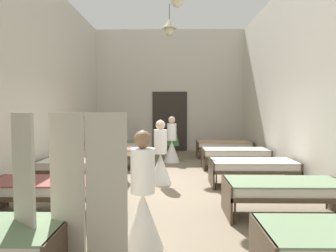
{
  "coord_description": "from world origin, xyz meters",
  "views": [
    {
      "loc": [
        0.11,
        -6.61,
        1.75
      ],
      "look_at": [
        0.0,
        0.73,
        1.3
      ],
      "focal_mm": 31.66,
      "sensor_mm": 36.0,
      "label": 1
    }
  ],
  "objects_px": {
    "bed_right_row_4": "(224,145)",
    "potted_plant": "(172,136)",
    "bed_left_row_4": "(115,145)",
    "bed_left_row_1": "(48,188)",
    "bed_right_row_2": "(253,166)",
    "bed_right_row_3": "(235,153)",
    "bed_right_row_1": "(285,189)",
    "nurse_mid_aisle": "(143,206)",
    "privacy_screen": "(66,196)",
    "nurse_near_aisle": "(172,146)",
    "bed_left_row_3": "(103,153)",
    "nurse_far_aisle": "(160,161)",
    "bed_left_row_2": "(83,166)"
  },
  "relations": [
    {
      "from": "bed_left_row_3",
      "to": "bed_right_row_3",
      "type": "height_order",
      "value": "same"
    },
    {
      "from": "bed_left_row_1",
      "to": "potted_plant",
      "type": "bearing_deg",
      "value": 68.41
    },
    {
      "from": "bed_right_row_2",
      "to": "bed_right_row_4",
      "type": "height_order",
      "value": "same"
    },
    {
      "from": "bed_right_row_2",
      "to": "bed_left_row_4",
      "type": "height_order",
      "value": "same"
    },
    {
      "from": "bed_right_row_2",
      "to": "bed_left_row_3",
      "type": "bearing_deg",
      "value": 153.86
    },
    {
      "from": "bed_right_row_4",
      "to": "bed_right_row_3",
      "type": "bearing_deg",
      "value": -90.0
    },
    {
      "from": "nurse_near_aisle",
      "to": "nurse_mid_aisle",
      "type": "height_order",
      "value": "same"
    },
    {
      "from": "nurse_far_aisle",
      "to": "privacy_screen",
      "type": "relative_size",
      "value": 0.87
    },
    {
      "from": "bed_right_row_4",
      "to": "bed_left_row_4",
      "type": "bearing_deg",
      "value": 180.0
    },
    {
      "from": "privacy_screen",
      "to": "bed_left_row_1",
      "type": "bearing_deg",
      "value": 138.65
    },
    {
      "from": "nurse_mid_aisle",
      "to": "bed_right_row_2",
      "type": "bearing_deg",
      "value": 122.26
    },
    {
      "from": "bed_right_row_1",
      "to": "bed_right_row_3",
      "type": "distance_m",
      "value": 3.77
    },
    {
      "from": "bed_left_row_2",
      "to": "bed_right_row_4",
      "type": "bearing_deg",
      "value": 44.47
    },
    {
      "from": "bed_left_row_2",
      "to": "nurse_near_aisle",
      "type": "xyz_separation_m",
      "value": [
        2.01,
        2.86,
        0.09
      ]
    },
    {
      "from": "bed_right_row_2",
      "to": "nurse_far_aisle",
      "type": "relative_size",
      "value": 1.28
    },
    {
      "from": "bed_right_row_1",
      "to": "bed_right_row_2",
      "type": "height_order",
      "value": "same"
    },
    {
      "from": "bed_right_row_3",
      "to": "bed_left_row_3",
      "type": "bearing_deg",
      "value": 180.0
    },
    {
      "from": "bed_right_row_2",
      "to": "nurse_far_aisle",
      "type": "bearing_deg",
      "value": 176.79
    },
    {
      "from": "bed_right_row_3",
      "to": "bed_left_row_4",
      "type": "distance_m",
      "value": 4.28
    },
    {
      "from": "privacy_screen",
      "to": "potted_plant",
      "type": "bearing_deg",
      "value": 101.71
    },
    {
      "from": "bed_left_row_3",
      "to": "nurse_far_aisle",
      "type": "height_order",
      "value": "nurse_far_aisle"
    },
    {
      "from": "bed_right_row_1",
      "to": "bed_right_row_2",
      "type": "distance_m",
      "value": 1.88
    },
    {
      "from": "bed_right_row_2",
      "to": "nurse_mid_aisle",
      "type": "relative_size",
      "value": 1.28
    },
    {
      "from": "bed_right_row_2",
      "to": "bed_right_row_3",
      "type": "relative_size",
      "value": 1.0
    },
    {
      "from": "nurse_near_aisle",
      "to": "nurse_mid_aisle",
      "type": "relative_size",
      "value": 1.0
    },
    {
      "from": "bed_right_row_4",
      "to": "potted_plant",
      "type": "height_order",
      "value": "potted_plant"
    },
    {
      "from": "bed_left_row_1",
      "to": "bed_right_row_1",
      "type": "bearing_deg",
      "value": 0.0
    },
    {
      "from": "bed_left_row_3",
      "to": "nurse_mid_aisle",
      "type": "distance_m",
      "value": 5.17
    },
    {
      "from": "bed_right_row_3",
      "to": "bed_left_row_4",
      "type": "bearing_deg",
      "value": 153.86
    },
    {
      "from": "bed_right_row_1",
      "to": "potted_plant",
      "type": "distance_m",
      "value": 5.45
    },
    {
      "from": "bed_right_row_2",
      "to": "bed_left_row_4",
      "type": "bearing_deg",
      "value": 135.53
    },
    {
      "from": "bed_left_row_4",
      "to": "bed_left_row_1",
      "type": "bearing_deg",
      "value": -90.0
    },
    {
      "from": "bed_left_row_4",
      "to": "privacy_screen",
      "type": "xyz_separation_m",
      "value": [
        0.95,
        -7.44,
        0.41
      ]
    },
    {
      "from": "bed_right_row_1",
      "to": "potted_plant",
      "type": "bearing_deg",
      "value": 109.43
    },
    {
      "from": "bed_left_row_3",
      "to": "nurse_mid_aisle",
      "type": "relative_size",
      "value": 1.28
    },
    {
      "from": "potted_plant",
      "to": "nurse_near_aisle",
      "type": "bearing_deg",
      "value": -93.22
    },
    {
      "from": "bed_right_row_4",
      "to": "nurse_near_aisle",
      "type": "xyz_separation_m",
      "value": [
        -1.83,
        -0.91,
        0.09
      ]
    },
    {
      "from": "bed_left_row_1",
      "to": "nurse_near_aisle",
      "type": "distance_m",
      "value": 5.16
    },
    {
      "from": "nurse_mid_aisle",
      "to": "bed_right_row_3",
      "type": "bearing_deg",
      "value": 134.17
    },
    {
      "from": "bed_left_row_1",
      "to": "nurse_mid_aisle",
      "type": "relative_size",
      "value": 1.28
    },
    {
      "from": "bed_left_row_3",
      "to": "nurse_mid_aisle",
      "type": "height_order",
      "value": "nurse_mid_aisle"
    },
    {
      "from": "bed_right_row_2",
      "to": "bed_right_row_3",
      "type": "bearing_deg",
      "value": 90.0
    },
    {
      "from": "bed_right_row_1",
      "to": "nurse_mid_aisle",
      "type": "distance_m",
      "value": 2.45
    },
    {
      "from": "bed_right_row_1",
      "to": "bed_left_row_4",
      "type": "bearing_deg",
      "value": 124.18
    },
    {
      "from": "nurse_mid_aisle",
      "to": "bed_left_row_1",
      "type": "bearing_deg",
      "value": -145.82
    },
    {
      "from": "nurse_far_aisle",
      "to": "privacy_screen",
      "type": "height_order",
      "value": "privacy_screen"
    },
    {
      "from": "bed_left_row_2",
      "to": "bed_right_row_2",
      "type": "relative_size",
      "value": 1.0
    },
    {
      "from": "bed_left_row_3",
      "to": "bed_left_row_4",
      "type": "xyz_separation_m",
      "value": [
        0.0,
        1.88,
        0.0
      ]
    },
    {
      "from": "bed_right_row_3",
      "to": "nurse_mid_aisle",
      "type": "relative_size",
      "value": 1.28
    },
    {
      "from": "bed_right_row_1",
      "to": "bed_left_row_3",
      "type": "distance_m",
      "value": 5.38
    }
  ]
}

